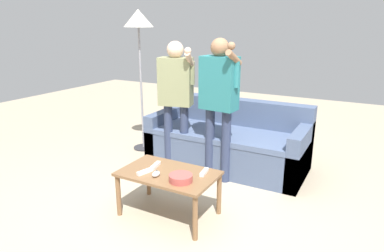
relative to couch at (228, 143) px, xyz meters
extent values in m
plane|color=tan|center=(0.13, -1.35, -0.29)|extent=(12.00, 12.00, 0.00)
cube|color=#475675|center=(0.00, -0.04, -0.08)|extent=(1.90, 0.83, 0.40)
cube|color=#4D5D7E|center=(0.00, -0.11, 0.15)|extent=(1.62, 0.71, 0.06)
cube|color=#475675|center=(0.00, 0.28, 0.31)|extent=(1.90, 0.18, 0.38)
cube|color=#475675|center=(-0.88, -0.04, 0.02)|extent=(0.14, 0.83, 0.61)
cube|color=#475675|center=(0.88, -0.04, 0.02)|extent=(0.14, 0.83, 0.61)
cube|color=brown|center=(-0.01, -1.35, 0.12)|extent=(0.86, 0.53, 0.03)
cylinder|color=brown|center=(-0.41, -1.58, -0.09)|extent=(0.04, 0.04, 0.40)
cylinder|color=brown|center=(0.39, -1.58, -0.09)|extent=(0.04, 0.04, 0.40)
cylinder|color=brown|center=(-0.41, -1.12, -0.09)|extent=(0.04, 0.04, 0.40)
cylinder|color=brown|center=(0.39, -1.12, -0.09)|extent=(0.04, 0.04, 0.40)
cylinder|color=#B24C47|center=(0.18, -1.46, 0.17)|extent=(0.20, 0.20, 0.06)
ellipsoid|color=white|center=(-0.05, -1.48, 0.16)|extent=(0.06, 0.09, 0.05)
cylinder|color=#4C4C51|center=(-0.05, -1.47, 0.19)|extent=(0.02, 0.02, 0.01)
cylinder|color=#2D2D33|center=(-1.28, -0.03, -0.28)|extent=(0.28, 0.28, 0.02)
cylinder|color=gray|center=(-1.28, -0.03, 0.55)|extent=(0.03, 0.03, 1.64)
cone|color=silver|center=(-1.28, -0.03, 1.48)|extent=(0.39, 0.39, 0.22)
cylinder|color=#2D3856|center=(-0.04, -0.43, 0.12)|extent=(0.10, 0.10, 0.82)
cylinder|color=#2D3856|center=(0.16, -0.45, 0.12)|extent=(0.10, 0.10, 0.82)
cube|color=#28757A|center=(0.06, -0.44, 0.81)|extent=(0.40, 0.24, 0.56)
sphere|color=#936B4C|center=(0.06, -0.44, 1.18)|extent=(0.19, 0.19, 0.19)
cylinder|color=#936B4C|center=(-0.13, -0.43, 0.79)|extent=(0.07, 0.07, 0.53)
cylinder|color=#28757A|center=(0.25, -0.46, 0.92)|extent=(0.07, 0.07, 0.27)
cylinder|color=#936B4C|center=(0.25, -0.52, 1.09)|extent=(0.09, 0.27, 0.18)
sphere|color=#936B4C|center=(0.24, -0.58, 1.21)|extent=(0.08, 0.08, 0.08)
cylinder|color=#2D3856|center=(-0.60, -0.43, 0.11)|extent=(0.10, 0.10, 0.79)
cylinder|color=#2D3856|center=(-0.40, -0.38, 0.11)|extent=(0.10, 0.10, 0.79)
cube|color=gray|center=(-0.50, -0.40, 0.78)|extent=(0.41, 0.28, 0.55)
sphere|color=beige|center=(-0.50, -0.40, 1.14)|extent=(0.19, 0.19, 0.19)
cylinder|color=beige|center=(-0.68, -0.45, 0.75)|extent=(0.07, 0.07, 0.52)
cylinder|color=gray|center=(-0.32, -0.36, 0.88)|extent=(0.07, 0.07, 0.26)
cylinder|color=beige|center=(-0.30, -0.44, 1.04)|extent=(0.12, 0.25, 0.21)
sphere|color=beige|center=(-0.28, -0.51, 1.14)|extent=(0.08, 0.08, 0.08)
cube|color=white|center=(-0.18, -1.31, 0.15)|extent=(0.06, 0.17, 0.03)
cylinder|color=silver|center=(-0.18, -1.28, 0.17)|extent=(0.01, 0.01, 0.00)
cube|color=silver|center=(-0.17, -1.36, 0.17)|extent=(0.02, 0.02, 0.00)
cube|color=white|center=(0.29, -1.23, 0.15)|extent=(0.06, 0.16, 0.03)
cylinder|color=silver|center=(0.28, -1.20, 0.17)|extent=(0.01, 0.01, 0.00)
cube|color=silver|center=(0.29, -1.27, 0.17)|extent=(0.02, 0.02, 0.00)
cube|color=white|center=(-0.18, -1.47, 0.15)|extent=(0.08, 0.16, 0.03)
cylinder|color=silver|center=(-0.17, -1.44, 0.17)|extent=(0.01, 0.01, 0.00)
cube|color=silver|center=(-0.19, -1.52, 0.17)|extent=(0.02, 0.02, 0.00)
camera|label=1|loc=(1.53, -3.71, 1.40)|focal=32.01mm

